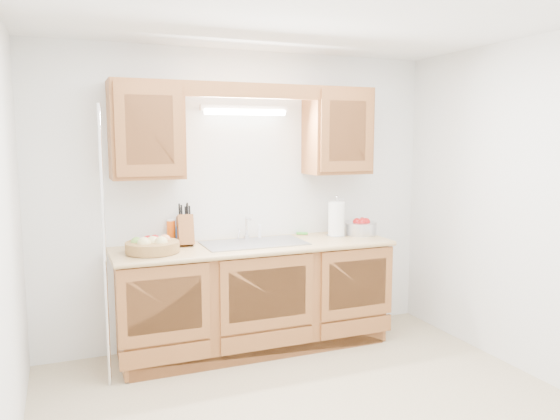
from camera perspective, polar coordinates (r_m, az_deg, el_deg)
name	(u,v)px	position (r m, az deg, el deg)	size (l,w,h in m)	color
room	(318,222)	(3.36, 4.03, -1.30)	(3.52, 3.50, 2.50)	#BFAD8A
base_cabinets	(255,298)	(4.62, -2.66, -9.14)	(2.20, 0.60, 0.86)	#98592C
countertop	(255,246)	(4.50, -2.63, -3.82)	(2.30, 0.63, 0.04)	tan
upper_cabinet_left	(146,130)	(4.37, -13.82, 8.10)	(0.55, 0.33, 0.75)	#98592C
upper_cabinet_right	(337,131)	(4.89, 6.02, 8.18)	(0.55, 0.33, 0.75)	#98592C
valance	(254,91)	(4.44, -2.75, 12.36)	(2.20, 0.05, 0.12)	#98592C
fluorescent_fixture	(245,110)	(4.64, -3.68, 10.37)	(0.76, 0.08, 0.08)	white
sink	(254,252)	(4.53, -2.71, -4.41)	(0.84, 0.46, 0.36)	#9E9EA3
wire_shelf_pole	(104,249)	(4.00, -17.88, -3.86)	(0.03, 0.03, 2.00)	silver
outlet_plate	(340,205)	(5.12, 6.28, 0.57)	(0.08, 0.01, 0.12)	white
fruit_basket	(152,245)	(4.26, -13.19, -3.62)	(0.52, 0.52, 0.13)	olive
knife_block	(185,230)	(4.49, -9.86, -2.05)	(0.14, 0.21, 0.36)	#98592C
orange_canister	(171,232)	(4.56, -11.32, -2.23)	(0.07, 0.07, 0.21)	#FD5F0E
soap_bottle	(183,230)	(4.58, -10.09, -2.10)	(0.10, 0.10, 0.22)	#2355B2
sponge	(302,234)	(4.93, 2.32, -2.50)	(0.12, 0.10, 0.02)	#CC333F
paper_towel	(336,219)	(4.85, 5.92, -0.97)	(0.18, 0.18, 0.36)	silver
apple_bowl	(360,227)	(4.98, 8.40, -1.80)	(0.38, 0.38, 0.15)	silver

